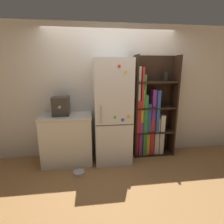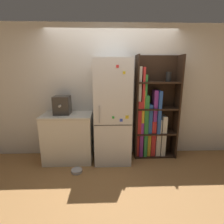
# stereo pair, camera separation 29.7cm
# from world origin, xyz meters

# --- Properties ---
(ground_plane) EXTENTS (16.00, 16.00, 0.00)m
(ground_plane) POSITION_xyz_m (0.00, 0.00, 0.00)
(ground_plane) COLOR #A87542
(wall_back) EXTENTS (8.00, 0.05, 2.60)m
(wall_back) POSITION_xyz_m (0.00, 0.47, 1.30)
(wall_back) COLOR silver
(wall_back) RESTS_ON ground_plane
(refrigerator) EXTENTS (0.68, 0.64, 1.95)m
(refrigerator) POSITION_xyz_m (-0.00, 0.14, 0.97)
(refrigerator) COLOR silver
(refrigerator) RESTS_ON ground_plane
(bookshelf) EXTENTS (0.84, 0.34, 2.02)m
(bookshelf) POSITION_xyz_m (0.79, 0.31, 0.82)
(bookshelf) COLOR black
(bookshelf) RESTS_ON ground_plane
(kitchen_counter) EXTENTS (0.93, 0.59, 0.93)m
(kitchen_counter) POSITION_xyz_m (-0.86, 0.17, 0.47)
(kitchen_counter) COLOR silver
(kitchen_counter) RESTS_ON ground_plane
(espresso_machine) EXTENTS (0.29, 0.35, 0.34)m
(espresso_machine) POSITION_xyz_m (-0.94, 0.19, 1.10)
(espresso_machine) COLOR #38332D
(espresso_machine) RESTS_ON kitchen_counter
(pet_bowl) EXTENTS (0.19, 0.19, 0.05)m
(pet_bowl) POSITION_xyz_m (-0.64, -0.30, 0.03)
(pet_bowl) COLOR #B7B7BC
(pet_bowl) RESTS_ON ground_plane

